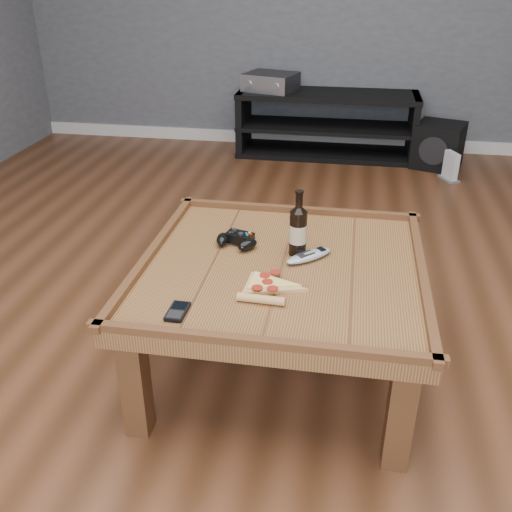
% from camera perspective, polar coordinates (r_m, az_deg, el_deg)
% --- Properties ---
extents(ground, '(6.00, 6.00, 0.00)m').
position_cam_1_polar(ground, '(2.29, 2.38, -10.87)').
color(ground, '#422413').
rests_on(ground, ground).
extents(baseboard, '(5.00, 0.02, 0.10)m').
position_cam_1_polar(baseboard, '(4.97, 7.08, 11.39)').
color(baseboard, silver).
rests_on(baseboard, ground).
extents(coffee_table, '(1.03, 1.03, 0.48)m').
position_cam_1_polar(coffee_table, '(2.07, 2.59, -2.36)').
color(coffee_table, '#562F18').
rests_on(coffee_table, ground).
extents(media_console, '(1.40, 0.45, 0.50)m').
position_cam_1_polar(media_console, '(4.68, 7.04, 12.89)').
color(media_console, black).
rests_on(media_console, ground).
extents(beer_bottle, '(0.07, 0.07, 0.25)m').
position_cam_1_polar(beer_bottle, '(2.07, 4.23, 2.67)').
color(beer_bottle, black).
rests_on(beer_bottle, coffee_table).
extents(game_controller, '(0.17, 0.14, 0.05)m').
position_cam_1_polar(game_controller, '(2.17, -1.94, 1.62)').
color(game_controller, black).
rests_on(game_controller, coffee_table).
extents(pizza_slice, '(0.18, 0.28, 0.03)m').
position_cam_1_polar(pizza_slice, '(1.89, 1.06, -3.08)').
color(pizza_slice, '#DEB061').
rests_on(pizza_slice, coffee_table).
extents(smartphone, '(0.06, 0.11, 0.01)m').
position_cam_1_polar(smartphone, '(1.78, -7.84, -5.51)').
color(smartphone, black).
rests_on(smartphone, coffee_table).
extents(remote_control, '(0.19, 0.18, 0.03)m').
position_cam_1_polar(remote_control, '(2.08, 5.34, 0.03)').
color(remote_control, '#90979D').
rests_on(remote_control, coffee_table).
extents(av_receiver, '(0.45, 0.41, 0.13)m').
position_cam_1_polar(av_receiver, '(4.65, 1.47, 17.02)').
color(av_receiver, black).
rests_on(av_receiver, media_console).
extents(subwoofer, '(0.42, 0.42, 0.33)m').
position_cam_1_polar(subwoofer, '(4.60, 17.77, 10.50)').
color(subwoofer, black).
rests_on(subwoofer, ground).
extents(game_console, '(0.15, 0.19, 0.21)m').
position_cam_1_polar(game_console, '(4.36, 18.88, 8.39)').
color(game_console, slate).
rests_on(game_console, ground).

